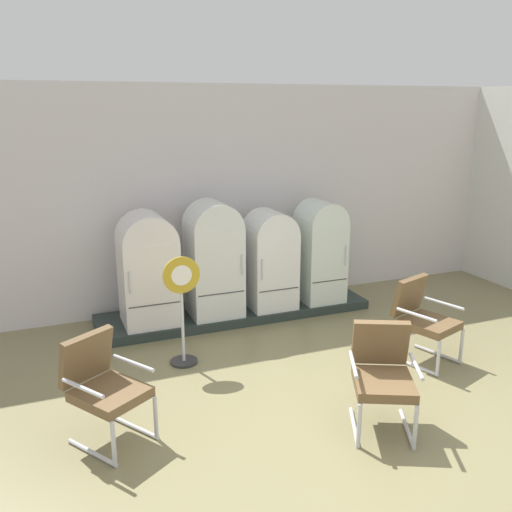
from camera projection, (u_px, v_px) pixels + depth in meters
ground at (342, 427)px, 5.22m from camera, size 12.00×10.00×0.05m
back_wall at (219, 197)px, 8.07m from camera, size 11.76×0.12×3.21m
display_plinth at (235, 311)px, 7.91m from camera, size 3.87×0.95×0.12m
refrigerator_0 at (148, 266)px, 7.17m from camera, size 0.72×0.72×1.48m
refrigerator_1 at (214, 256)px, 7.45m from camera, size 0.69×0.67×1.57m
refrigerator_2 at (270, 257)px, 7.77m from camera, size 0.64×0.67×1.39m
refrigerator_3 at (320, 248)px, 8.04m from camera, size 0.60×0.66×1.48m
armchair_left at (103, 383)px, 4.87m from camera, size 0.82×0.87×0.98m
armchair_right at (423, 316)px, 6.44m from camera, size 0.74×0.82×0.98m
armchair_center at (382, 371)px, 5.09m from camera, size 0.78×0.85×0.98m
sign_stand at (183, 315)px, 6.31m from camera, size 0.43×0.32×1.30m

